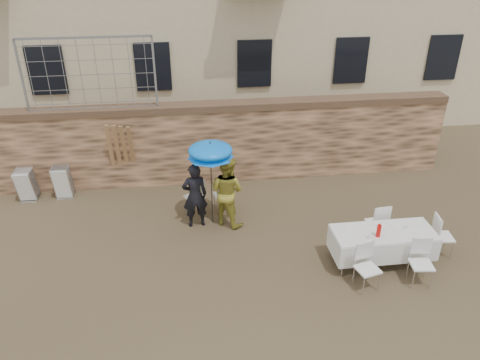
{
  "coord_description": "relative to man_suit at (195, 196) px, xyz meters",
  "views": [
    {
      "loc": [
        -0.75,
        -6.79,
        6.22
      ],
      "look_at": [
        0.4,
        2.2,
        1.4
      ],
      "focal_mm": 35.0,
      "sensor_mm": 36.0,
      "label": 1
    }
  ],
  "objects": [
    {
      "name": "stone_wall",
      "position": [
        0.6,
        2.32,
        0.29
      ],
      "size": [
        13.0,
        0.5,
        2.2
      ],
      "primitive_type": "cube",
      "color": "#8A6345",
      "rests_on": "ground"
    },
    {
      "name": "couple_chair_right",
      "position": [
        0.7,
        0.55,
        -0.33
      ],
      "size": [
        0.54,
        0.54,
        0.96
      ],
      "primitive_type": null,
      "rotation": [
        0.0,
        0.0,
        3.29
      ],
      "color": "white",
      "rests_on": "ground"
    },
    {
      "name": "banquet_table",
      "position": [
        3.81,
        -1.93,
        -0.07
      ],
      "size": [
        2.1,
        0.85,
        0.78
      ],
      "color": "silver",
      "rests_on": "ground"
    },
    {
      "name": "woman_dress",
      "position": [
        0.75,
        0.0,
        0.07
      ],
      "size": [
        1.07,
        1.04,
        1.74
      ],
      "primitive_type": "imported",
      "rotation": [
        0.0,
        0.0,
        2.47
      ],
      "color": "gold",
      "rests_on": "ground"
    },
    {
      "name": "umbrella",
      "position": [
        0.4,
        0.1,
        1.02
      ],
      "size": [
        1.05,
        1.05,
        1.94
      ],
      "color": "#3F3F44",
      "rests_on": "ground"
    },
    {
      "name": "table_chair_front_left",
      "position": [
        3.21,
        -2.68,
        -0.33
      ],
      "size": [
        0.58,
        0.58,
        0.96
      ],
      "primitive_type": null,
      "rotation": [
        0.0,
        0.0,
        0.24
      ],
      "color": "white",
      "rests_on": "ground"
    },
    {
      "name": "table_chair_front_right",
      "position": [
        4.31,
        -2.68,
        -0.33
      ],
      "size": [
        0.54,
        0.54,
        0.96
      ],
      "primitive_type": null,
      "rotation": [
        0.0,
        0.0,
        -0.12
      ],
      "color": "white",
      "rests_on": "ground"
    },
    {
      "name": "chair_stack_left",
      "position": [
        -4.28,
        1.94,
        -0.35
      ],
      "size": [
        0.46,
        0.55,
        0.92
      ],
      "primitive_type": null,
      "color": "white",
      "rests_on": "ground"
    },
    {
      "name": "wood_planks",
      "position": [
        -1.78,
        2.01,
        0.19
      ],
      "size": [
        0.7,
        0.2,
        2.0
      ],
      "primitive_type": null,
      "color": "#A37749",
      "rests_on": "ground"
    },
    {
      "name": "table_chair_back",
      "position": [
        4.01,
        -1.13,
        -0.33
      ],
      "size": [
        0.53,
        0.53,
        0.96
      ],
      "primitive_type": null,
      "rotation": [
        0.0,
        0.0,
        3.24
      ],
      "color": "white",
      "rests_on": "ground"
    },
    {
      "name": "man_suit",
      "position": [
        0.0,
        0.0,
        0.0
      ],
      "size": [
        0.63,
        0.45,
        1.61
      ],
      "primitive_type": "imported",
      "rotation": [
        0.0,
        0.0,
        3.26
      ],
      "color": "black",
      "rests_on": "ground"
    },
    {
      "name": "ground",
      "position": [
        0.6,
        -2.68,
        -0.81
      ],
      "size": [
        80.0,
        80.0,
        0.0
      ],
      "primitive_type": "plane",
      "color": "brown",
      "rests_on": "ground"
    },
    {
      "name": "chain_link_fence",
      "position": [
        -2.4,
        2.32,
        2.29
      ],
      "size": [
        3.2,
        0.06,
        1.8
      ],
      "primitive_type": null,
      "color": "gray",
      "rests_on": "stone_wall"
    },
    {
      "name": "couple_chair_left",
      "position": [
        0.0,
        0.55,
        -0.33
      ],
      "size": [
        0.64,
        0.64,
        0.96
      ],
      "primitive_type": null,
      "rotation": [
        0.0,
        0.0,
        3.61
      ],
      "color": "white",
      "rests_on": "ground"
    },
    {
      "name": "chair_stack_right",
      "position": [
        -3.38,
        1.94,
        -0.35
      ],
      "size": [
        0.46,
        0.47,
        0.92
      ],
      "primitive_type": null,
      "color": "white",
      "rests_on": "ground"
    },
    {
      "name": "table_chair_side",
      "position": [
        5.21,
        -1.83,
        -0.33
      ],
      "size": [
        0.54,
        0.54,
        0.96
      ],
      "primitive_type": null,
      "rotation": [
        0.0,
        0.0,
        1.45
      ],
      "color": "white",
      "rests_on": "ground"
    },
    {
      "name": "soda_bottle",
      "position": [
        3.61,
        -2.08,
        0.1
      ],
      "size": [
        0.09,
        0.09,
        0.26
      ],
      "primitive_type": "cylinder",
      "color": "red",
      "rests_on": "banquet_table"
    }
  ]
}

